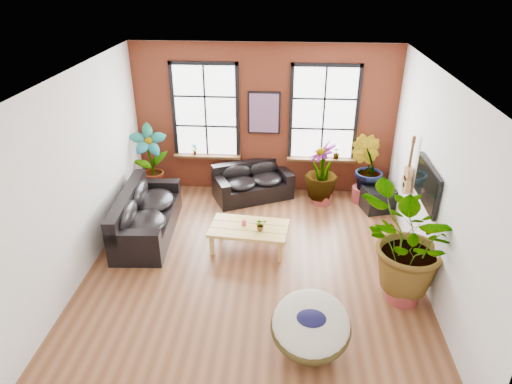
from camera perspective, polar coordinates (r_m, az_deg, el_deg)
room at (r=7.77m, az=-0.24°, el=1.73°), size 6.04×6.54×3.54m
sofa_back at (r=10.76m, az=-0.48°, el=1.18°), size 1.97×1.52×0.81m
sofa_left at (r=9.55m, az=-13.80°, el=-2.91°), size 1.12×2.42×0.94m
coffee_table at (r=8.83m, az=-0.90°, el=-4.68°), size 1.57×1.00×0.57m
papasan_chair at (r=6.77m, az=6.86°, el=-16.33°), size 1.22×1.24×0.86m
poster at (r=10.52m, az=1.01°, el=9.85°), size 0.74×0.06×0.98m
tv_wall_unit at (r=8.59m, az=19.92°, el=1.09°), size 0.13×1.86×1.20m
media_box at (r=10.58m, az=15.01°, el=-0.89°), size 0.77×0.70×0.54m
pot_back_left at (r=11.09m, az=-12.56°, el=0.35°), size 0.64×0.64×0.39m
pot_back_right at (r=10.92m, az=13.16°, el=-0.27°), size 0.65×0.65×0.36m
pot_right_wall at (r=8.10m, az=17.94°, el=-11.56°), size 0.56×0.56×0.39m
pot_mid at (r=10.69m, az=8.21°, el=-0.51°), size 0.50×0.50×0.34m
floor_plant_back_left at (r=10.83m, az=-13.08°, el=4.01°), size 1.00×0.85×1.61m
floor_plant_back_right at (r=10.64m, az=13.64°, el=2.97°), size 1.00×0.97×1.41m
floor_plant_right_wall at (r=7.63m, az=18.82°, el=-6.21°), size 2.13×2.16×1.82m
floor_plant_mid at (r=10.42m, az=8.22°, el=2.66°), size 0.82×0.82×1.33m
table_plant at (r=8.64m, az=0.57°, el=-4.10°), size 0.27×0.25×0.24m
sill_plant_left at (r=10.99m, az=-7.70°, el=5.30°), size 0.17×0.17×0.27m
sill_plant_right at (r=10.83m, az=10.01°, el=4.80°), size 0.19×0.19×0.27m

